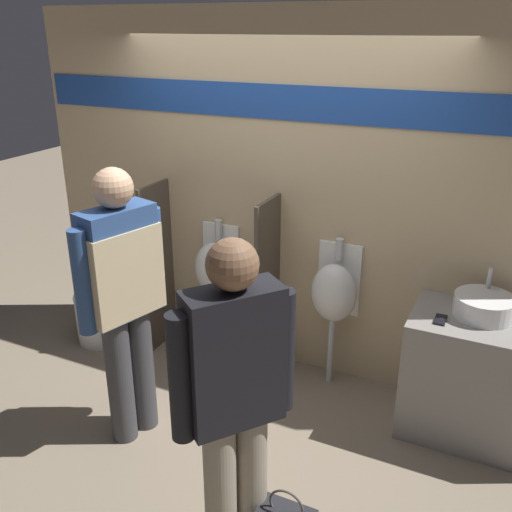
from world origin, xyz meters
TOP-DOWN VIEW (x-y plane):
  - ground_plane at (0.00, 0.00)m, footprint 16.00×16.00m
  - display_wall at (0.00, 0.60)m, footprint 4.18×0.07m
  - sink_counter at (1.57, 0.27)m, footprint 0.94×0.59m
  - sink_basin at (1.52, 0.33)m, footprint 0.38×0.38m
  - cell_phone at (1.28, 0.16)m, footprint 0.07×0.14m
  - divider_near_counter at (-0.99, 0.37)m, footprint 0.03×0.40m
  - divider_mid at (0.00, 0.37)m, footprint 0.03×0.40m
  - urinal_near_counter at (-0.50, 0.45)m, footprint 0.34×0.26m
  - urinal_far at (0.50, 0.45)m, footprint 0.34×0.26m
  - toilet at (-1.49, 0.24)m, footprint 0.43×0.60m
  - person_in_vest at (-0.50, -0.69)m, footprint 0.35×0.62m
  - person_with_lanyard at (0.57, -1.26)m, footprint 0.43×0.50m

SIDE VIEW (x-z plane):
  - ground_plane at x=0.00m, z-range 0.00..0.00m
  - toilet at x=-1.49m, z-range -0.16..0.77m
  - sink_counter at x=1.57m, z-range 0.00..0.84m
  - divider_near_counter at x=-0.99m, z-range 0.00..1.41m
  - divider_mid at x=0.00m, z-range 0.00..1.41m
  - urinal_near_counter at x=-0.50m, z-range 0.18..1.32m
  - urinal_far at x=0.50m, z-range 0.18..1.32m
  - cell_phone at x=1.28m, z-range 0.84..0.86m
  - sink_basin at x=1.52m, z-range 0.78..1.05m
  - person_with_lanyard at x=0.57m, z-range 0.09..1.84m
  - person_in_vest at x=-0.50m, z-range 0.15..1.96m
  - display_wall at x=0.00m, z-range 0.01..2.71m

